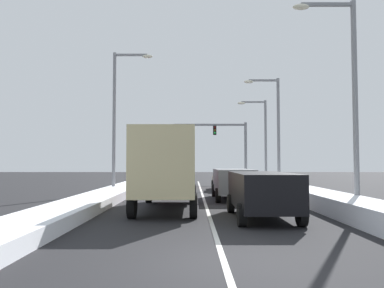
{
  "coord_description": "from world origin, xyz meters",
  "views": [
    {
      "loc": [
        -0.66,
        -7.69,
        2.04
      ],
      "look_at": [
        -0.64,
        21.2,
        3.47
      ],
      "focal_mm": 35.11,
      "sensor_mm": 36.0,
      "label": 1
    }
  ],
  "objects_px": {
    "street_lamp_right_near": "(346,86)",
    "street_lamp_right_mid": "(273,123)",
    "street_lamp_right_far": "(261,134)",
    "suv_black_right_lane_nearest": "(261,191)",
    "sedan_charcoal_center_lane_second": "(176,182)",
    "box_truck_center_lane_nearest": "(167,166)",
    "suv_gray_right_lane_second": "(233,181)",
    "traffic_light_gantry": "(223,139)",
    "sedan_red_center_lane_third": "(177,178)",
    "sedan_tan_right_lane_third": "(226,180)",
    "street_lamp_left_mid": "(119,110)"
  },
  "relations": [
    {
      "from": "street_lamp_right_near",
      "to": "street_lamp_right_mid",
      "type": "distance_m",
      "value": 12.43
    },
    {
      "from": "street_lamp_right_far",
      "to": "suv_black_right_lane_nearest",
      "type": "bearing_deg",
      "value": -100.57
    },
    {
      "from": "sedan_charcoal_center_lane_second",
      "to": "suv_black_right_lane_nearest",
      "type": "bearing_deg",
      "value": -70.98
    },
    {
      "from": "box_truck_center_lane_nearest",
      "to": "street_lamp_right_mid",
      "type": "xyz_separation_m",
      "value": [
        7.18,
        11.65,
        3.09
      ]
    },
    {
      "from": "box_truck_center_lane_nearest",
      "to": "street_lamp_right_far",
      "type": "xyz_separation_m",
      "value": [
        7.42,
        17.86,
        2.75
      ]
    },
    {
      "from": "suv_gray_right_lane_second",
      "to": "street_lamp_right_mid",
      "type": "height_order",
      "value": "street_lamp_right_mid"
    },
    {
      "from": "box_truck_center_lane_nearest",
      "to": "street_lamp_right_far",
      "type": "bearing_deg",
      "value": 67.45
    },
    {
      "from": "box_truck_center_lane_nearest",
      "to": "suv_black_right_lane_nearest",
      "type": "bearing_deg",
      "value": -34.72
    },
    {
      "from": "suv_gray_right_lane_second",
      "to": "traffic_light_gantry",
      "type": "relative_size",
      "value": 0.65
    },
    {
      "from": "box_truck_center_lane_nearest",
      "to": "sedan_charcoal_center_lane_second",
      "type": "height_order",
      "value": "box_truck_center_lane_nearest"
    },
    {
      "from": "suv_black_right_lane_nearest",
      "to": "sedan_charcoal_center_lane_second",
      "type": "xyz_separation_m",
      "value": [
        -3.56,
        10.33,
        -0.25
      ]
    },
    {
      "from": "street_lamp_right_near",
      "to": "street_lamp_right_mid",
      "type": "relative_size",
      "value": 1.06
    },
    {
      "from": "suv_gray_right_lane_second",
      "to": "sedan_charcoal_center_lane_second",
      "type": "height_order",
      "value": "suv_gray_right_lane_second"
    },
    {
      "from": "box_truck_center_lane_nearest",
      "to": "sedan_red_center_lane_third",
      "type": "distance_m",
      "value": 14.1
    },
    {
      "from": "sedan_tan_right_lane_third",
      "to": "sedan_red_center_lane_third",
      "type": "relative_size",
      "value": 1.0
    },
    {
      "from": "sedan_charcoal_center_lane_second",
      "to": "street_lamp_right_mid",
      "type": "relative_size",
      "value": 0.54
    },
    {
      "from": "street_lamp_right_mid",
      "to": "sedan_charcoal_center_lane_second",
      "type": "bearing_deg",
      "value": -151.81
    },
    {
      "from": "sedan_charcoal_center_lane_second",
      "to": "street_lamp_left_mid",
      "type": "height_order",
      "value": "street_lamp_left_mid"
    },
    {
      "from": "suv_black_right_lane_nearest",
      "to": "traffic_light_gantry",
      "type": "relative_size",
      "value": 0.65
    },
    {
      "from": "suv_black_right_lane_nearest",
      "to": "suv_gray_right_lane_second",
      "type": "distance_m",
      "value": 7.14
    },
    {
      "from": "sedan_charcoal_center_lane_second",
      "to": "street_lamp_right_near",
      "type": "xyz_separation_m",
      "value": [
        7.46,
        -8.61,
        4.47
      ]
    },
    {
      "from": "suv_black_right_lane_nearest",
      "to": "box_truck_center_lane_nearest",
      "type": "xyz_separation_m",
      "value": [
        -3.62,
        2.51,
        0.88
      ]
    },
    {
      "from": "suv_gray_right_lane_second",
      "to": "sedan_tan_right_lane_third",
      "type": "xyz_separation_m",
      "value": [
        0.26,
        7.01,
        -0.25
      ]
    },
    {
      "from": "sedan_charcoal_center_lane_second",
      "to": "sedan_red_center_lane_third",
      "type": "xyz_separation_m",
      "value": [
        -0.21,
        6.23,
        0.0
      ]
    },
    {
      "from": "suv_gray_right_lane_second",
      "to": "street_lamp_right_near",
      "type": "xyz_separation_m",
      "value": [
        4.17,
        -5.41,
        4.22
      ]
    },
    {
      "from": "suv_gray_right_lane_second",
      "to": "street_lamp_right_near",
      "type": "distance_m",
      "value": 8.03
    },
    {
      "from": "street_lamp_left_mid",
      "to": "street_lamp_right_mid",
      "type": "bearing_deg",
      "value": 15.06
    },
    {
      "from": "suv_gray_right_lane_second",
      "to": "sedan_tan_right_lane_third",
      "type": "relative_size",
      "value": 1.09
    },
    {
      "from": "suv_gray_right_lane_second",
      "to": "street_lamp_right_far",
      "type": "distance_m",
      "value": 14.31
    },
    {
      "from": "suv_gray_right_lane_second",
      "to": "street_lamp_right_far",
      "type": "relative_size",
      "value": 0.63
    },
    {
      "from": "sedan_red_center_lane_third",
      "to": "street_lamp_left_mid",
      "type": "relative_size",
      "value": 0.48
    },
    {
      "from": "sedan_charcoal_center_lane_second",
      "to": "street_lamp_right_mid",
      "type": "xyz_separation_m",
      "value": [
        7.13,
        3.82,
        4.22
      ]
    },
    {
      "from": "box_truck_center_lane_nearest",
      "to": "street_lamp_left_mid",
      "type": "relative_size",
      "value": 0.76
    },
    {
      "from": "traffic_light_gantry",
      "to": "street_lamp_right_near",
      "type": "xyz_separation_m",
      "value": [
        3.22,
        -23.29,
        0.74
      ]
    },
    {
      "from": "suv_gray_right_lane_second",
      "to": "street_lamp_left_mid",
      "type": "height_order",
      "value": "street_lamp_left_mid"
    },
    {
      "from": "sedan_red_center_lane_third",
      "to": "street_lamp_left_mid",
      "type": "bearing_deg",
      "value": -124.23
    },
    {
      "from": "suv_black_right_lane_nearest",
      "to": "box_truck_center_lane_nearest",
      "type": "relative_size",
      "value": 0.68
    },
    {
      "from": "sedan_charcoal_center_lane_second",
      "to": "street_lamp_right_far",
      "type": "relative_size",
      "value": 0.58
    },
    {
      "from": "sedan_red_center_lane_third",
      "to": "street_lamp_right_mid",
      "type": "distance_m",
      "value": 8.8
    },
    {
      "from": "sedan_tan_right_lane_third",
      "to": "street_lamp_left_mid",
      "type": "bearing_deg",
      "value": -158.34
    },
    {
      "from": "sedan_charcoal_center_lane_second",
      "to": "sedan_red_center_lane_third",
      "type": "height_order",
      "value": "same"
    },
    {
      "from": "suv_black_right_lane_nearest",
      "to": "box_truck_center_lane_nearest",
      "type": "distance_m",
      "value": 4.49
    },
    {
      "from": "sedan_tan_right_lane_third",
      "to": "street_lamp_right_mid",
      "type": "relative_size",
      "value": 0.54
    },
    {
      "from": "street_lamp_right_far",
      "to": "sedan_charcoal_center_lane_second",
      "type": "bearing_deg",
      "value": -126.27
    },
    {
      "from": "street_lamp_right_near",
      "to": "street_lamp_right_far",
      "type": "height_order",
      "value": "street_lamp_right_near"
    },
    {
      "from": "suv_gray_right_lane_second",
      "to": "street_lamp_right_near",
      "type": "relative_size",
      "value": 0.55
    },
    {
      "from": "sedan_tan_right_lane_third",
      "to": "traffic_light_gantry",
      "type": "bearing_deg",
      "value": 86.36
    },
    {
      "from": "suv_black_right_lane_nearest",
      "to": "street_lamp_right_mid",
      "type": "relative_size",
      "value": 0.59
    },
    {
      "from": "sedan_tan_right_lane_third",
      "to": "sedan_red_center_lane_third",
      "type": "bearing_deg",
      "value": 147.25
    },
    {
      "from": "box_truck_center_lane_nearest",
      "to": "traffic_light_gantry",
      "type": "relative_size",
      "value": 0.95
    }
  ]
}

